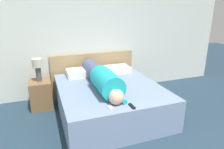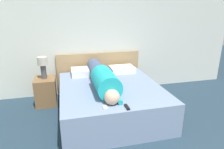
# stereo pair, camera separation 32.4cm
# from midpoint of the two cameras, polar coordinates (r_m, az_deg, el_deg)

# --- Properties ---
(wall_back) EXTENTS (5.96, 0.06, 2.60)m
(wall_back) POSITION_cam_midpoint_polar(r_m,az_deg,el_deg) (4.38, 1.01, 11.77)
(wall_back) COLOR silver
(wall_back) RESTS_ON ground_plane
(bed) EXTENTS (1.70, 1.91, 0.53)m
(bed) POSITION_cam_midpoint_polar(r_m,az_deg,el_deg) (3.56, 2.06, -7.22)
(bed) COLOR #7589A8
(bed) RESTS_ON ground_plane
(headboard) EXTENTS (1.82, 0.04, 0.89)m
(headboard) POSITION_cam_midpoint_polar(r_m,az_deg,el_deg) (4.44, -1.64, 0.55)
(headboard) COLOR tan
(headboard) RESTS_ON ground_plane
(nightstand) EXTENTS (0.39, 0.44, 0.53)m
(nightstand) POSITION_cam_midpoint_polar(r_m,az_deg,el_deg) (4.05, -16.25, -4.68)
(nightstand) COLOR brown
(nightstand) RESTS_ON ground_plane
(table_lamp) EXTENTS (0.19, 0.19, 0.42)m
(table_lamp) POSITION_cam_midpoint_polar(r_m,az_deg,el_deg) (3.88, -16.94, 2.69)
(table_lamp) COLOR #4C4C51
(table_lamp) RESTS_ON nightstand
(person_lying) EXTENTS (0.37, 1.71, 0.37)m
(person_lying) POSITION_cam_midpoint_polar(r_m,az_deg,el_deg) (3.35, -0.05, -0.99)
(person_lying) COLOR #DBB293
(person_lying) RESTS_ON bed
(pillow_near_headboard) EXTENTS (0.52, 0.38, 0.13)m
(pillow_near_headboard) POSITION_cam_midpoint_polar(r_m,az_deg,el_deg) (4.01, -5.60, 0.75)
(pillow_near_headboard) COLOR white
(pillow_near_headboard) RESTS_ON bed
(pillow_second) EXTENTS (0.49, 0.38, 0.12)m
(pillow_second) POSITION_cam_midpoint_polar(r_m,az_deg,el_deg) (4.19, 5.09, 1.45)
(pillow_second) COLOR white
(pillow_second) RESTS_ON bed
(tv_remote) EXTENTS (0.04, 0.15, 0.02)m
(tv_remote) POSITION_cam_midpoint_polar(r_m,az_deg,el_deg) (2.73, 7.74, -9.27)
(tv_remote) COLOR black
(tv_remote) RESTS_ON bed
(cell_phone) EXTENTS (0.06, 0.13, 0.01)m
(cell_phone) POSITION_cam_midpoint_polar(r_m,az_deg,el_deg) (2.72, 1.43, -9.36)
(cell_phone) COLOR #B2B7BC
(cell_phone) RESTS_ON bed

